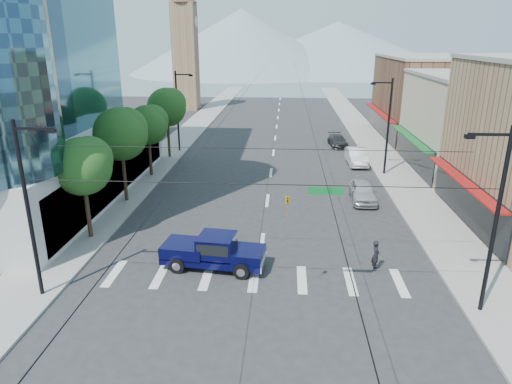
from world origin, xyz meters
TOP-DOWN VIEW (x-y plane):
  - ground at (0.00, 0.00)m, footprint 160.00×160.00m
  - sidewalk_left at (-12.00, 40.00)m, footprint 4.00×120.00m
  - sidewalk_right at (12.00, 40.00)m, footprint 4.00×120.00m
  - shop_mid at (20.00, 24.00)m, footprint 12.00×14.00m
  - shop_far at (20.00, 40.00)m, footprint 12.00×18.00m
  - clock_tower at (-16.50, 62.00)m, footprint 4.80×4.80m
  - mountain_left at (-15.00, 150.00)m, footprint 80.00×80.00m
  - mountain_right at (20.00, 160.00)m, footprint 90.00×90.00m
  - tree_near at (-11.07, 6.10)m, footprint 3.65×3.64m
  - tree_midnear at (-11.07, 13.10)m, footprint 4.09×4.09m
  - tree_midfar at (-11.07, 20.10)m, footprint 3.65×3.64m
  - tree_far at (-11.07, 27.10)m, footprint 4.09×4.09m
  - signal_rig at (0.19, -1.00)m, footprint 21.80×0.20m
  - lamp_pole_nw at (-10.67, 30.00)m, footprint 2.00×0.25m
  - lamp_pole_ne at (10.67, 22.00)m, footprint 2.00×0.25m
  - pickup_truck at (-2.61, 2.61)m, footprint 6.06×2.82m
  - pedestrian at (6.54, 2.93)m, footprint 0.54×0.72m
  - parked_car_near at (7.60, 14.45)m, footprint 1.99×4.76m
  - parked_car_mid at (8.67, 25.63)m, footprint 1.92×5.11m
  - parked_car_far at (7.60, 33.82)m, footprint 2.33×4.79m

SIDE VIEW (x-z plane):
  - ground at x=0.00m, z-range 0.00..0.00m
  - sidewalk_left at x=-12.00m, z-range 0.00..0.15m
  - sidewalk_right at x=12.00m, z-range 0.00..0.15m
  - parked_car_far at x=7.60m, z-range 0.00..1.34m
  - parked_car_near at x=7.60m, z-range 0.00..1.61m
  - parked_car_mid at x=8.67m, z-range 0.00..1.66m
  - pedestrian at x=6.54m, z-range 0.00..1.77m
  - pickup_truck at x=-2.61m, z-range 0.04..2.03m
  - shop_mid at x=20.00m, z-range 0.00..9.00m
  - signal_rig at x=0.19m, z-range 0.14..9.14m
  - lamp_pole_nw at x=-10.67m, z-range 0.44..9.44m
  - lamp_pole_ne at x=10.67m, z-range 0.44..9.44m
  - tree_near at x=-11.07m, z-range 1.64..8.34m
  - tree_midfar at x=-11.07m, z-range 1.64..8.34m
  - shop_far at x=20.00m, z-range 0.00..10.00m
  - tree_midnear at x=-11.07m, z-range 1.83..9.35m
  - tree_far at x=-11.07m, z-range 1.83..9.35m
  - mountain_right at x=20.00m, z-range 0.00..18.00m
  - clock_tower at x=-16.50m, z-range 0.44..20.84m
  - mountain_left at x=-15.00m, z-range 0.00..22.00m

